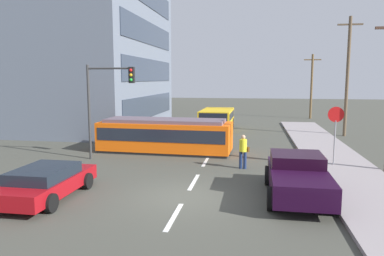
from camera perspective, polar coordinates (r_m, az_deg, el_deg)
ground_plane at (r=23.48m, az=3.41°, el=-3.05°), size 120.00×120.00×0.00m
sidewalk_curb_right at (r=19.91m, az=22.06°, el=-5.35°), size 3.20×36.00×0.14m
lane_stripe_0 at (r=12.02m, az=-2.82°, el=-13.61°), size 0.16×2.40×0.01m
lane_stripe_1 at (r=15.75m, az=0.30°, el=-8.40°), size 0.16×2.40×0.01m
lane_stripe_2 at (r=19.59m, az=2.17°, el=-5.19°), size 0.16×2.40×0.01m
lane_stripe_3 at (r=27.49m, az=4.31°, el=-1.47°), size 0.16×2.40×0.01m
lane_stripe_4 at (r=33.41m, az=5.24°, el=0.15°), size 0.16×2.40×0.01m
corner_building at (r=36.47m, az=-18.65°, el=15.55°), size 15.27×17.32×19.20m
streetcar_tram at (r=21.91m, az=-4.21°, el=-1.09°), size 7.95×2.87×2.00m
city_bus at (r=31.26m, az=3.89°, el=1.51°), size 2.65×5.22×1.76m
pedestrian_crossing at (r=18.01m, az=7.98°, el=-3.35°), size 0.49×0.36×1.67m
pickup_truck_parked at (r=14.14m, az=16.13°, el=-7.25°), size 2.31×5.02×1.55m
parked_sedan_near at (r=14.55m, az=-21.77°, el=-7.79°), size 2.13×4.44×1.19m
stop_sign at (r=19.22m, az=21.45°, el=0.66°), size 0.76×0.07×2.88m
traffic_light_mast at (r=20.09m, az=-13.18°, el=5.19°), size 2.65×0.33×5.11m
utility_pole_mid at (r=30.16m, az=23.06°, el=7.63°), size 1.80×0.24×8.95m
utility_pole_far at (r=42.32m, az=18.13°, el=6.38°), size 1.80×0.24×7.01m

